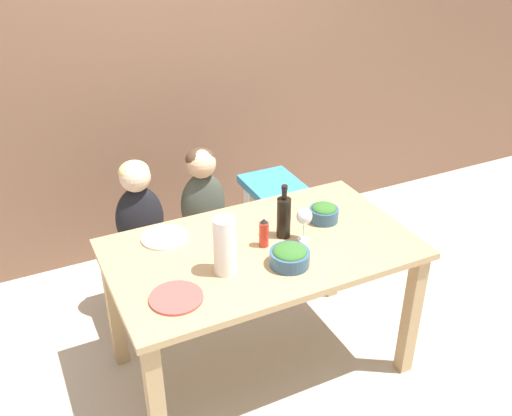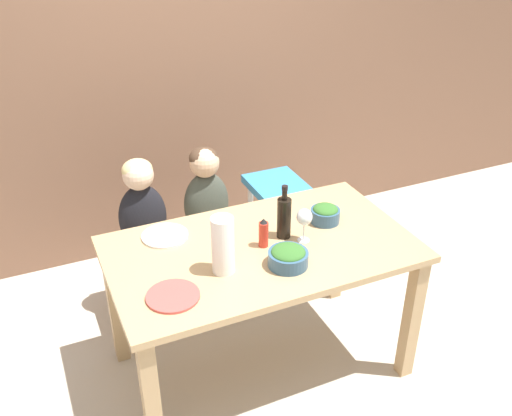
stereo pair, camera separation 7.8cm
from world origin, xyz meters
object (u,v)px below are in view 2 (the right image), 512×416
(person_child_left, at_px, (141,203))
(paper_towel_roll, at_px, (223,245))
(wine_bottle, at_px, (284,217))
(wine_glass_near, at_px, (304,218))
(dinner_plate_back_left, at_px, (165,236))
(chair_right_highchair, at_px, (276,204))
(salad_bowl_small, at_px, (325,214))
(salad_bowl_large, at_px, (288,256))
(dinner_plate_front_left, at_px, (173,296))
(chair_far_center, at_px, (208,243))
(person_child_center, at_px, (206,190))
(chair_far_left, at_px, (147,257))

(person_child_left, relative_size, paper_towel_roll, 1.99)
(wine_bottle, xyz_separation_m, wine_glass_near, (0.07, -0.08, 0.02))
(dinner_plate_back_left, bearing_deg, chair_right_highchair, 27.49)
(wine_glass_near, height_order, salad_bowl_small, wine_glass_near)
(wine_bottle, bearing_deg, dinner_plate_back_left, 156.40)
(salad_bowl_small, relative_size, dinner_plate_back_left, 0.66)
(person_child_left, xyz_separation_m, wine_glass_near, (0.63, -0.74, 0.16))
(salad_bowl_small, distance_m, dinner_plate_back_left, 0.83)
(salad_bowl_large, bearing_deg, wine_glass_near, 43.40)
(chair_right_highchair, bearing_deg, salad_bowl_small, -92.24)
(dinner_plate_back_left, bearing_deg, dinner_plate_front_left, -102.17)
(chair_far_center, xyz_separation_m, person_child_center, (0.00, 0.00, 0.36))
(chair_far_left, height_order, paper_towel_roll, paper_towel_roll)
(paper_towel_roll, xyz_separation_m, dinner_plate_back_left, (-0.16, 0.39, -0.13))
(chair_far_center, xyz_separation_m, chair_right_highchair, (0.46, 0.00, 0.17))
(person_child_center, xyz_separation_m, salad_bowl_small, (0.43, -0.63, 0.07))
(chair_right_highchair, relative_size, person_child_center, 1.29)
(paper_towel_roll, xyz_separation_m, dinner_plate_front_left, (-0.27, -0.09, -0.13))
(chair_far_left, bearing_deg, salad_bowl_large, -62.67)
(salad_bowl_large, distance_m, dinner_plate_front_left, 0.55)
(dinner_plate_front_left, bearing_deg, chair_far_left, 84.40)
(salad_bowl_small, bearing_deg, wine_glass_near, -148.20)
(chair_far_center, relative_size, paper_towel_roll, 1.66)
(person_child_left, bearing_deg, chair_far_center, -0.19)
(wine_glass_near, bearing_deg, chair_far_left, 130.19)
(wine_bottle, relative_size, dinner_plate_back_left, 1.22)
(wine_glass_near, bearing_deg, salad_bowl_small, 31.80)
(chair_right_highchair, xyz_separation_m, salad_bowl_large, (-0.38, -0.90, 0.27))
(chair_right_highchair, height_order, wine_bottle, wine_bottle)
(person_child_left, height_order, wine_glass_near, person_child_left)
(salad_bowl_small, bearing_deg, dinner_plate_front_left, -162.65)
(chair_right_highchair, relative_size, wine_bottle, 2.52)
(wine_glass_near, bearing_deg, chair_far_center, 108.25)
(chair_far_left, relative_size, dinner_plate_front_left, 1.99)
(salad_bowl_large, relative_size, dinner_plate_back_left, 0.81)
(person_child_left, relative_size, salad_bowl_large, 2.96)
(chair_right_highchair, distance_m, wine_glass_near, 0.85)
(chair_far_center, height_order, person_child_center, person_child_center)
(chair_far_center, distance_m, dinner_plate_back_left, 0.69)
(salad_bowl_large, bearing_deg, person_child_left, 117.29)
(wine_bottle, xyz_separation_m, salad_bowl_small, (0.26, 0.04, -0.07))
(salad_bowl_large, height_order, dinner_plate_back_left, salad_bowl_large)
(chair_far_center, bearing_deg, salad_bowl_small, -55.25)
(chair_right_highchair, xyz_separation_m, person_child_left, (-0.84, 0.00, 0.20))
(person_child_center, height_order, salad_bowl_small, person_child_center)
(wine_glass_near, bearing_deg, wine_bottle, 133.29)
(person_child_left, height_order, paper_towel_roll, paper_towel_roll)
(dinner_plate_front_left, xyz_separation_m, dinner_plate_back_left, (0.10, 0.48, 0.00))
(chair_far_left, xyz_separation_m, chair_far_center, (0.38, 0.00, 0.00))
(chair_right_highchair, relative_size, wine_glass_near, 4.03)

